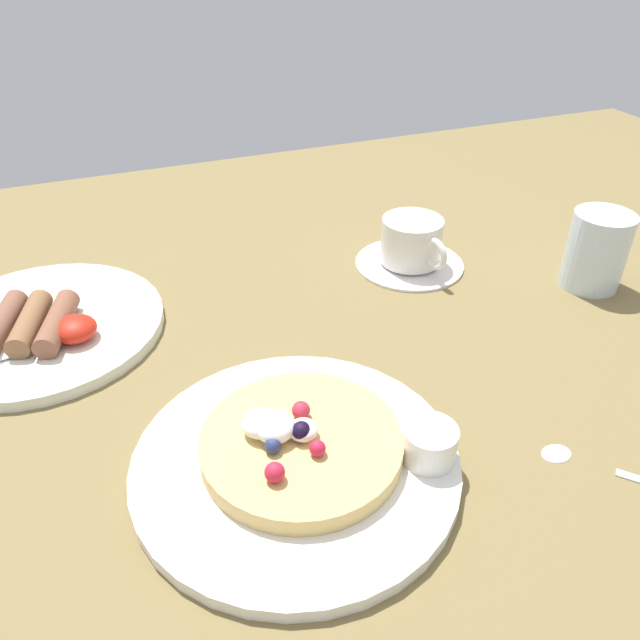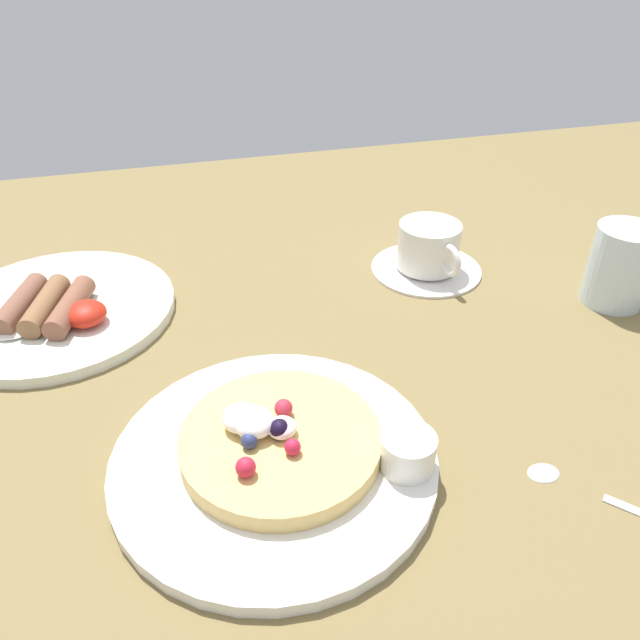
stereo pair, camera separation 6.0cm
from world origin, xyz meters
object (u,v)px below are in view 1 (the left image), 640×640
at_px(coffee_cup, 412,240).
at_px(water_glass, 596,250).
at_px(syrup_ramekin, 429,443).
at_px(teaspoon, 602,466).
at_px(pancake_plate, 296,462).
at_px(breakfast_plate, 41,327).
at_px(coffee_saucer, 409,263).

height_order(coffee_cup, water_glass, water_glass).
height_order(syrup_ramekin, teaspoon, syrup_ramekin).
bearing_deg(coffee_cup, water_glass, -34.14).
bearing_deg(syrup_ramekin, pancake_plate, 157.91).
relative_size(syrup_ramekin, coffee_cup, 0.42).
bearing_deg(coffee_cup, pancake_plate, -133.38).
distance_m(breakfast_plate, coffee_saucer, 0.46).
bearing_deg(syrup_ramekin, breakfast_plate, 131.78).
relative_size(pancake_plate, coffee_saucer, 1.94).
xyz_separation_m(pancake_plate, coffee_saucer, (0.26, 0.28, -0.00)).
height_order(pancake_plate, breakfast_plate, same).
xyz_separation_m(syrup_ramekin, teaspoon, (0.14, -0.06, -0.03)).
bearing_deg(coffee_saucer, breakfast_plate, 177.93).
bearing_deg(teaspoon, coffee_saucer, 87.22).
bearing_deg(syrup_ramekin, coffee_cup, 63.61).
height_order(coffee_saucer, water_glass, water_glass).
relative_size(syrup_ramekin, breakfast_plate, 0.17).
xyz_separation_m(coffee_saucer, coffee_cup, (0.00, -0.00, 0.03)).
relative_size(coffee_saucer, water_glass, 1.49).
xyz_separation_m(syrup_ramekin, water_glass, (0.35, 0.19, 0.02)).
xyz_separation_m(pancake_plate, water_glass, (0.45, 0.15, 0.04)).
height_order(pancake_plate, water_glass, water_glass).
distance_m(pancake_plate, coffee_saucer, 0.38).
xyz_separation_m(breakfast_plate, teaspoon, (0.44, -0.40, -0.00)).
distance_m(syrup_ramekin, teaspoon, 0.15).
distance_m(syrup_ramekin, coffee_saucer, 0.36).
relative_size(breakfast_plate, coffee_saucer, 1.88).
relative_size(pancake_plate, teaspoon, 2.28).
height_order(breakfast_plate, water_glass, water_glass).
bearing_deg(coffee_cup, syrup_ramekin, -116.39).
relative_size(coffee_cup, teaspoon, 0.90).
bearing_deg(coffee_cup, teaspoon, -92.82).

